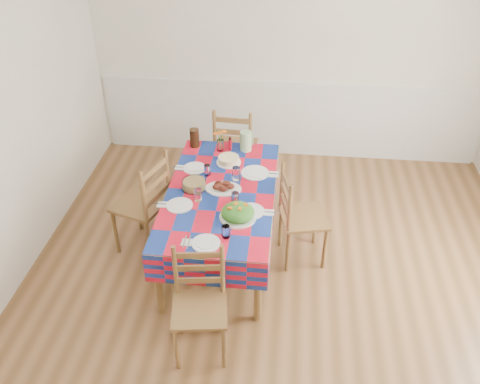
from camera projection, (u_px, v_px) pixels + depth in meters
name	position (u px, v px, depth m)	size (l,w,h in m)	color
room	(286.00, 166.00, 3.50)	(4.58, 5.08, 2.78)	brown
wainscot	(289.00, 118.00, 6.03)	(4.41, 0.06, 0.92)	white
dining_table	(221.00, 198.00, 4.46)	(0.94, 1.75, 0.68)	brown
setting_near_head	(212.00, 239.00, 3.86)	(0.36, 0.24, 0.11)	white
setting_left_near	(186.00, 201.00, 4.26)	(0.41, 0.24, 0.11)	white
setting_left_far	(199.00, 169.00, 4.68)	(0.39, 0.23, 0.10)	white
setting_right_near	(246.00, 206.00, 4.20)	(0.42, 0.24, 0.11)	white
setting_right_far	(249.00, 173.00, 4.61)	(0.48, 0.28, 0.12)	white
meat_platter	(223.00, 187.00, 4.43)	(0.32, 0.23, 0.06)	white
salad_platter	(238.00, 213.00, 4.08)	(0.30, 0.30, 0.13)	white
pasta_bowl	(194.00, 185.00, 4.44)	(0.21, 0.21, 0.08)	white
cake	(229.00, 160.00, 4.79)	(0.23, 0.23, 0.06)	white
serving_utensils	(234.00, 196.00, 4.36)	(0.13, 0.28, 0.01)	black
flower_vase	(220.00, 142.00, 4.95)	(0.14, 0.11, 0.22)	white
hot_sauce	(230.00, 143.00, 4.98)	(0.03, 0.03, 0.14)	#AE0D1D
green_pitcher	(246.00, 141.00, 4.95)	(0.12, 0.12, 0.20)	#9DCA8F
tea_pitcher	(194.00, 138.00, 5.02)	(0.09, 0.09, 0.19)	black
name_card	(208.00, 255.00, 3.73)	(0.07, 0.02, 0.02)	white
chair_near	(200.00, 305.00, 3.66)	(0.44, 0.43, 0.89)	brown
chair_far	(235.00, 148.00, 5.43)	(0.46, 0.44, 0.98)	brown
chair_left	(145.00, 204.00, 4.58)	(0.54, 0.56, 1.00)	brown
chair_right	(299.00, 217.00, 4.48)	(0.47, 0.49, 0.93)	brown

